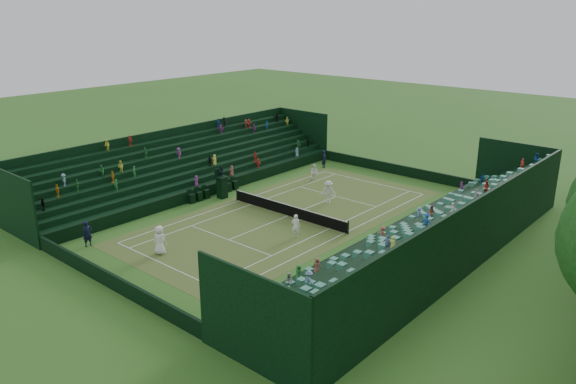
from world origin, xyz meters
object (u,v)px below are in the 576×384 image
player_far_west (314,172)px  player_far_east (328,192)px  player_near_west (160,240)px  player_near_east (296,226)px  umpire_chair (222,184)px  tennis_net (288,210)px

player_far_west → player_far_east: 6.51m
player_near_west → player_far_east: player_near_west is taller
player_near_east → player_far_east: 8.00m
player_near_west → player_far_east: (2.24, 15.59, -0.02)m
player_far_west → umpire_chair: bearing=-120.1°
umpire_chair → player_far_east: (7.75, 4.94, -0.25)m
umpire_chair → player_far_east: size_ratio=1.46×
tennis_net → player_near_east: player_near_east is taller
tennis_net → player_near_east: 4.40m
umpire_chair → player_near_east: bearing=-13.7°
player_near_west → umpire_chair: bearing=-84.4°
player_far_west → tennis_net: bearing=-76.6°
umpire_chair → player_far_west: 9.66m
player_near_west → player_far_west: player_near_west is taller
umpire_chair → player_far_west: bearing=72.8°
player_near_west → player_far_west: size_ratio=1.24×
umpire_chair → player_near_east: 10.83m
tennis_net → player_near_west: bearing=-99.0°
umpire_chair → player_near_west: bearing=-62.7°
tennis_net → player_far_west: bearing=116.4°
tennis_net → player_far_west: player_far_west is taller
player_near_east → player_far_east: (-2.77, 7.50, 0.10)m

